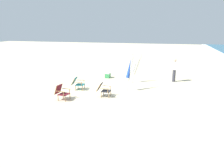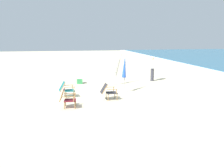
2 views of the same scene
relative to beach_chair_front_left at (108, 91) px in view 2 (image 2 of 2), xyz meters
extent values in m
plane|color=beige|center=(-1.73, -0.45, -0.42)|extent=(80.00, 80.00, 0.00)
cube|color=#28282D|center=(0.00, 0.17, -0.10)|extent=(0.53, 0.49, 0.04)
cube|color=#28282D|center=(0.01, -0.20, 0.12)|extent=(0.50, 0.31, 0.46)
cylinder|color=olive|center=(-0.25, 0.38, -0.26)|extent=(0.04, 0.04, 0.32)
cylinder|color=olive|center=(0.22, 0.39, -0.26)|extent=(0.04, 0.04, 0.32)
cylinder|color=olive|center=(-0.23, -0.05, -0.26)|extent=(0.04, 0.04, 0.32)
cylinder|color=olive|center=(0.24, -0.04, -0.26)|extent=(0.04, 0.04, 0.32)
cube|color=olive|center=(-0.28, 0.14, 0.12)|extent=(0.05, 0.53, 0.02)
cylinder|color=olive|center=(-0.29, 0.33, 0.01)|extent=(0.04, 0.04, 0.22)
cube|color=olive|center=(0.28, 0.16, 0.12)|extent=(0.05, 0.53, 0.02)
cylinder|color=olive|center=(0.27, 0.35, 0.01)|extent=(0.04, 0.04, 0.22)
cylinder|color=olive|center=(-0.25, -0.21, 0.12)|extent=(0.05, 0.30, 0.47)
cylinder|color=olive|center=(0.26, -0.20, 0.12)|extent=(0.05, 0.30, 0.47)
cube|color=#196066|center=(-0.92, -1.77, -0.10)|extent=(0.57, 0.53, 0.04)
cube|color=#196066|center=(-0.88, -2.14, 0.12)|extent=(0.52, 0.35, 0.47)
cylinder|color=olive|center=(-1.17, -1.58, -0.26)|extent=(0.04, 0.04, 0.32)
cylinder|color=olive|center=(-0.71, -1.53, -0.26)|extent=(0.04, 0.04, 0.32)
cylinder|color=olive|center=(-1.13, -2.01, -0.26)|extent=(0.04, 0.04, 0.32)
cylinder|color=olive|center=(-0.66, -1.96, -0.26)|extent=(0.04, 0.04, 0.32)
cube|color=olive|center=(-1.19, -1.82, 0.12)|extent=(0.09, 0.53, 0.02)
cylinder|color=olive|center=(-1.21, -1.63, 0.01)|extent=(0.04, 0.04, 0.22)
cube|color=olive|center=(-0.64, -1.76, 0.12)|extent=(0.09, 0.53, 0.02)
cylinder|color=olive|center=(-0.66, -1.57, 0.01)|extent=(0.04, 0.04, 0.22)
cylinder|color=olive|center=(-1.13, -2.16, 0.12)|extent=(0.07, 0.30, 0.47)
cylinder|color=olive|center=(-0.62, -2.11, 0.12)|extent=(0.07, 0.30, 0.47)
cube|color=maroon|center=(1.12, -1.82, -0.10)|extent=(0.57, 0.54, 0.04)
cube|color=maroon|center=(1.09, -2.15, 0.14)|extent=(0.51, 0.26, 0.50)
cylinder|color=olive|center=(0.92, -1.58, -0.26)|extent=(0.04, 0.04, 0.32)
cylinder|color=olive|center=(1.38, -1.64, -0.26)|extent=(0.04, 0.04, 0.32)
cylinder|color=olive|center=(0.87, -2.01, -0.26)|extent=(0.04, 0.04, 0.32)
cylinder|color=olive|center=(1.33, -2.06, -0.26)|extent=(0.04, 0.04, 0.32)
cube|color=olive|center=(0.84, -1.81, 0.12)|extent=(0.10, 0.53, 0.02)
cylinder|color=olive|center=(0.86, -1.63, 0.01)|extent=(0.04, 0.04, 0.22)
cube|color=olive|center=(1.40, -1.87, 0.12)|extent=(0.10, 0.53, 0.02)
cylinder|color=olive|center=(1.42, -1.69, 0.01)|extent=(0.04, 0.04, 0.22)
cylinder|color=olive|center=(0.83, -2.12, 0.14)|extent=(0.06, 0.22, 0.50)
cylinder|color=olive|center=(1.34, -2.18, 0.14)|extent=(0.06, 0.22, 0.50)
cylinder|color=#B7B2A8|center=(-3.78, 1.29, 0.56)|extent=(0.53, 0.63, 1.98)
cone|color=white|center=(-3.70, 1.19, 0.90)|extent=(0.56, 0.61, 1.16)
sphere|color=#B7B2A8|center=(-3.55, 1.00, 1.54)|extent=(0.06, 0.06, 0.06)
cylinder|color=#B7B2A8|center=(-1.62, 1.21, 0.59)|extent=(0.56, 0.28, 2.04)
cone|color=blue|center=(-1.53, 1.17, 0.95)|extent=(0.56, 0.41, 1.17)
sphere|color=#B7B2A8|center=(-1.37, 1.09, 1.61)|extent=(0.06, 0.06, 0.06)
cylinder|color=#383842|center=(-4.58, 3.83, 0.01)|extent=(0.22, 0.22, 0.86)
cube|color=white|center=(-4.58, 3.83, 0.72)|extent=(0.35, 0.22, 0.56)
sphere|color=beige|center=(-4.58, 3.83, 1.11)|extent=(0.20, 0.20, 0.20)
cube|color=#338C4C|center=(-4.53, -1.03, -0.25)|extent=(0.48, 0.34, 0.34)
cube|color=white|center=(-4.53, -1.03, -0.05)|extent=(0.49, 0.35, 0.06)
camera|label=1|loc=(11.13, 3.48, 3.32)|focal=35.00mm
camera|label=2|loc=(11.96, -2.14, 2.57)|focal=42.00mm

